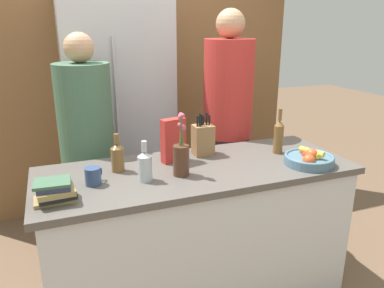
{
  "coord_description": "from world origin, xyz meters",
  "views": [
    {
      "loc": [
        -0.77,
        -1.93,
        1.72
      ],
      "look_at": [
        0.0,
        0.09,
        1.03
      ],
      "focal_mm": 35.0,
      "sensor_mm": 36.0,
      "label": 1
    }
  ],
  "objects": [
    {
      "name": "person_at_sink",
      "position": [
        -0.57,
        0.63,
        0.94
      ],
      "size": [
        0.37,
        0.37,
        1.67
      ],
      "rotation": [
        0.0,
        0.0,
        -0.44
      ],
      "color": "#383842",
      "rests_on": "ground_plane"
    },
    {
      "name": "knife_block",
      "position": [
        0.12,
        0.2,
        1.01
      ],
      "size": [
        0.13,
        0.11,
        0.28
      ],
      "color": "olive",
      "rests_on": "kitchen_island"
    },
    {
      "name": "kitchen_island",
      "position": [
        0.0,
        0.0,
        0.45
      ],
      "size": [
        1.87,
        0.71,
        0.91
      ],
      "color": "silver",
      "rests_on": "ground_plane"
    },
    {
      "name": "back_wall_wood",
      "position": [
        0.0,
        1.56,
        1.3
      ],
      "size": [
        3.07,
        0.12,
        2.6
      ],
      "color": "brown",
      "rests_on": "ground_plane"
    },
    {
      "name": "bottle_wine",
      "position": [
        -0.45,
        0.11,
        0.99
      ],
      "size": [
        0.08,
        0.08,
        0.22
      ],
      "color": "brown",
      "rests_on": "kitchen_island"
    },
    {
      "name": "flower_vase",
      "position": [
        -0.13,
        -0.07,
        1.01
      ],
      "size": [
        0.09,
        0.09,
        0.36
      ],
      "color": "#4C2D1E",
      "rests_on": "kitchen_island"
    },
    {
      "name": "cereal_box",
      "position": [
        -0.1,
        0.15,
        1.04
      ],
      "size": [
        0.16,
        0.09,
        0.27
      ],
      "color": "red",
      "rests_on": "kitchen_island"
    },
    {
      "name": "fruit_bowl",
      "position": [
        0.65,
        -0.19,
        0.95
      ],
      "size": [
        0.3,
        0.3,
        0.11
      ],
      "color": "slate",
      "rests_on": "kitchen_island"
    },
    {
      "name": "book_stack",
      "position": [
        -0.8,
        -0.17,
        0.96
      ],
      "size": [
        0.2,
        0.17,
        0.11
      ],
      "color": "#99844C",
      "rests_on": "kitchen_island"
    },
    {
      "name": "coffee_mug",
      "position": [
        -0.61,
        -0.03,
        0.95
      ],
      "size": [
        0.1,
        0.11,
        0.1
      ],
      "color": "#334770",
      "rests_on": "kitchen_island"
    },
    {
      "name": "bottle_vinegar",
      "position": [
        -0.34,
        -0.08,
        1.0
      ],
      "size": [
        0.08,
        0.08,
        0.23
      ],
      "color": "#B2BCC1",
      "rests_on": "kitchen_island"
    },
    {
      "name": "person_in_blue",
      "position": [
        0.5,
        0.62,
        1.03
      ],
      "size": [
        0.38,
        0.38,
        1.83
      ],
      "rotation": [
        0.0,
        0.0,
        -0.18
      ],
      "color": "#383842",
      "rests_on": "ground_plane"
    },
    {
      "name": "refrigerator",
      "position": [
        -0.24,
        1.2,
        0.99
      ],
      "size": [
        0.85,
        0.63,
        1.99
      ],
      "color": "#B7B7BC",
      "rests_on": "ground_plane"
    },
    {
      "name": "bottle_oil",
      "position": [
        0.59,
        0.06,
        1.02
      ],
      "size": [
        0.06,
        0.06,
        0.3
      ],
      "color": "brown",
      "rests_on": "kitchen_island"
    }
  ]
}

